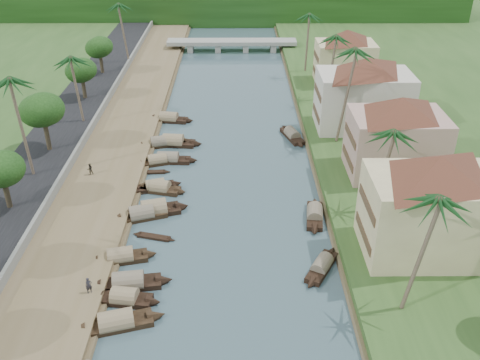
{
  "coord_description": "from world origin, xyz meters",
  "views": [
    {
      "loc": [
        0.82,
        -43.9,
        32.6
      ],
      "look_at": [
        1.27,
        10.61,
        2.0
      ],
      "focal_mm": 40.0,
      "sensor_mm": 36.0,
      "label": 1
    }
  ],
  "objects_px": {
    "sampan_1": "(125,298)",
    "person_near": "(89,285)",
    "building_near": "(432,205)",
    "bridge": "(232,43)"
  },
  "relations": [
    {
      "from": "bridge",
      "to": "sampan_1",
      "type": "relative_size",
      "value": 4.07
    },
    {
      "from": "sampan_1",
      "to": "person_near",
      "type": "xyz_separation_m",
      "value": [
        -3.1,
        0.35,
        1.18
      ]
    },
    {
      "from": "building_near",
      "to": "person_near",
      "type": "height_order",
      "value": "building_near"
    },
    {
      "from": "sampan_1",
      "to": "person_near",
      "type": "relative_size",
      "value": 4.36
    },
    {
      "from": "person_near",
      "to": "sampan_1",
      "type": "bearing_deg",
      "value": -33.02
    },
    {
      "from": "sampan_1",
      "to": "person_near",
      "type": "distance_m",
      "value": 3.34
    },
    {
      "from": "building_near",
      "to": "sampan_1",
      "type": "height_order",
      "value": "building_near"
    },
    {
      "from": "building_near",
      "to": "person_near",
      "type": "bearing_deg",
      "value": -170.04
    },
    {
      "from": "building_near",
      "to": "person_near",
      "type": "relative_size",
      "value": 9.42
    },
    {
      "from": "building_near",
      "to": "sampan_1",
      "type": "relative_size",
      "value": 2.16
    }
  ]
}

